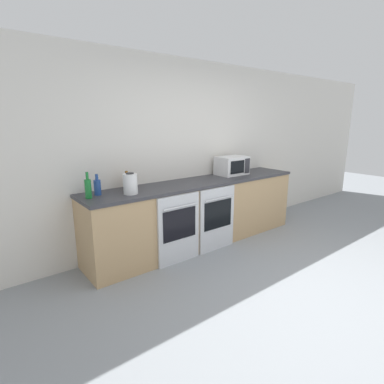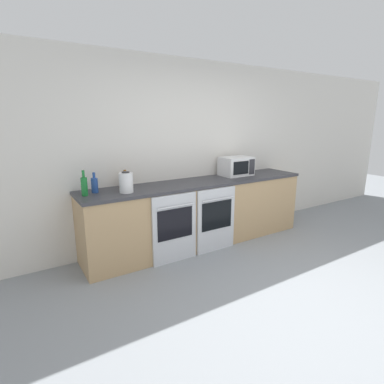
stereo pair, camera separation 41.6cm
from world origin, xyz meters
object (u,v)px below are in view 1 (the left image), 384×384
microwave (232,166)px  bottle_amber (127,182)px  bottle_green (88,188)px  oven_right (217,219)px  bottle_blue (97,187)px  kettle (130,184)px  oven_left (179,229)px

microwave → bottle_amber: microwave is taller
bottle_green → bottle_amber: (0.54, 0.17, -0.03)m
oven_right → bottle_blue: size_ratio=3.66×
bottle_blue → kettle: 0.37m
oven_right → bottle_amber: (-1.07, 0.50, 0.57)m
bottle_blue → bottle_green: bearing=-146.2°
oven_left → bottle_green: bottle_green is taller
oven_left → bottle_blue: bottle_blue is taller
oven_left → microwave: 1.52m
oven_left → microwave: bearing=17.5°
microwave → kettle: bearing=-174.3°
oven_right → bottle_amber: bottle_amber is taller
microwave → oven_left: bearing=-162.5°
kettle → bottle_amber: bearing=72.3°
oven_left → bottle_amber: size_ratio=3.90×
bottle_blue → oven_right: bearing=-16.0°
microwave → bottle_green: (-2.30, -0.09, -0.03)m
oven_right → bottle_blue: 1.64m
microwave → bottle_amber: size_ratio=2.13×
bottle_amber → oven_right: bearing=-25.0°
oven_left → kettle: size_ratio=3.55×
bottle_green → oven_right: bearing=-11.6°
oven_left → kettle: 0.83m
oven_left → oven_right: same height
bottle_blue → bottle_green: bottle_green is taller
oven_left → oven_right: bearing=0.0°
oven_right → microwave: 1.01m
bottle_amber → microwave: bearing=-2.7°
oven_left → bottle_green: 1.19m
kettle → bottle_green: bearing=167.9°
bottle_amber → kettle: size_ratio=0.91×
oven_right → bottle_blue: bottle_blue is taller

